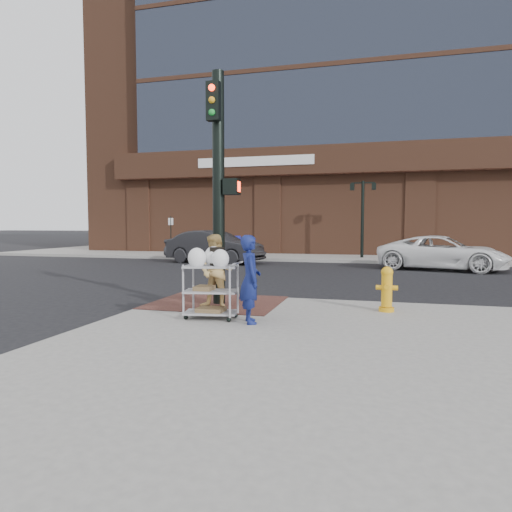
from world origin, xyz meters
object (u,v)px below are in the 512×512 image
(utility_cart, at_px, (211,286))
(traffic_signal_pole, at_px, (219,181))
(minivan_white, at_px, (443,253))
(fire_hydrant, at_px, (387,288))
(pedestrian_tan, at_px, (216,271))
(lamp_post, at_px, (363,210))
(sedan_dark, at_px, (214,247))
(woman_blue, at_px, (250,279))

(utility_cart, bearing_deg, traffic_signal_pole, 103.78)
(minivan_white, bearing_deg, utility_cart, 169.60)
(traffic_signal_pole, bearing_deg, minivan_white, 61.47)
(minivan_white, height_order, fire_hydrant, minivan_white)
(minivan_white, bearing_deg, pedestrian_tan, 166.46)
(pedestrian_tan, bearing_deg, lamp_post, 84.17)
(lamp_post, bearing_deg, minivan_white, -51.95)
(lamp_post, xyz_separation_m, traffic_signal_pole, (-2.48, -15.23, 0.21))
(minivan_white, relative_size, fire_hydrant, 5.65)
(traffic_signal_pole, xyz_separation_m, minivan_white, (5.90, 10.85, -2.12))
(pedestrian_tan, distance_m, minivan_white, 12.71)
(pedestrian_tan, bearing_deg, utility_cart, -72.29)
(fire_hydrant, bearing_deg, pedestrian_tan, -171.44)
(traffic_signal_pole, xyz_separation_m, sedan_dark, (-4.43, 11.56, -2.03))
(sedan_dark, bearing_deg, fire_hydrant, -135.00)
(woman_blue, bearing_deg, pedestrian_tan, 16.71)
(sedan_dark, relative_size, utility_cart, 3.63)
(minivan_white, bearing_deg, traffic_signal_pole, 165.15)
(traffic_signal_pole, bearing_deg, lamp_post, 80.76)
(woman_blue, xyz_separation_m, minivan_white, (4.73, 12.52, -0.22))
(lamp_post, xyz_separation_m, utility_cart, (-2.10, -16.74, -1.86))
(sedan_dark, bearing_deg, minivan_white, -83.60)
(pedestrian_tan, relative_size, minivan_white, 0.30)
(minivan_white, bearing_deg, lamp_post, 51.73)
(traffic_signal_pole, bearing_deg, pedestrian_tan, -78.89)
(sedan_dark, bearing_deg, utility_cart, -149.52)
(pedestrian_tan, height_order, minivan_white, pedestrian_tan)
(traffic_signal_pole, xyz_separation_m, woman_blue, (1.17, -1.67, -1.90))
(woman_blue, relative_size, sedan_dark, 0.32)
(lamp_post, xyz_separation_m, minivan_white, (3.42, -4.37, -1.91))
(woman_blue, bearing_deg, lamp_post, -29.31)
(sedan_dark, distance_m, minivan_white, 10.35)
(traffic_signal_pole, relative_size, utility_cart, 3.75)
(sedan_dark, distance_m, utility_cart, 13.93)
(utility_cart, bearing_deg, woman_blue, -10.69)
(traffic_signal_pole, relative_size, minivan_white, 0.98)
(pedestrian_tan, distance_m, sedan_dark, 12.83)
(woman_blue, height_order, utility_cart, woman_blue)
(traffic_signal_pole, relative_size, pedestrian_tan, 3.25)
(traffic_signal_pole, relative_size, woman_blue, 3.20)
(minivan_white, height_order, utility_cart, utility_cart)
(lamp_post, distance_m, sedan_dark, 8.03)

